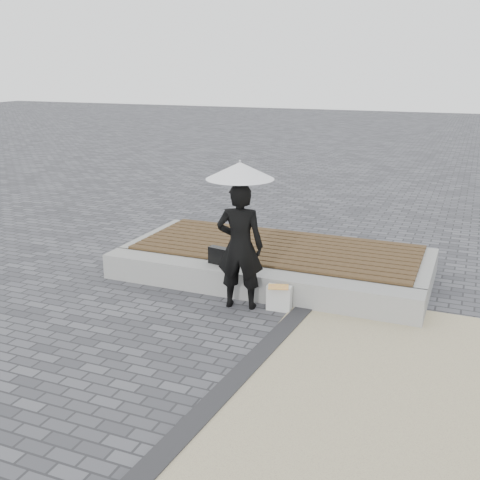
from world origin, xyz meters
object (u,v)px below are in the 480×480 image
(seating_ledge, at_px, (252,283))
(handbag, at_px, (220,256))
(woman, at_px, (240,246))
(canvas_tote, at_px, (279,298))
(parasol, at_px, (240,171))

(seating_ledge, xyz_separation_m, handbag, (-0.56, 0.10, 0.33))
(seating_ledge, xyz_separation_m, woman, (-0.01, -0.43, 0.71))
(seating_ledge, relative_size, handbag, 13.31)
(woman, bearing_deg, canvas_tote, 177.92)
(seating_ledge, distance_m, woman, 0.83)
(handbag, relative_size, canvas_tote, 1.03)
(seating_ledge, bearing_deg, canvas_tote, -31.81)
(seating_ledge, distance_m, canvas_tote, 0.65)
(seating_ledge, height_order, canvas_tote, seating_ledge)
(handbag, xyz_separation_m, canvas_tote, (1.11, -0.44, -0.35))
(woman, xyz_separation_m, canvas_tote, (0.56, 0.09, -0.73))
(handbag, bearing_deg, seating_ledge, 0.70)
(seating_ledge, distance_m, handbag, 0.66)
(parasol, height_order, canvas_tote, parasol)
(seating_ledge, height_order, parasol, parasol)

